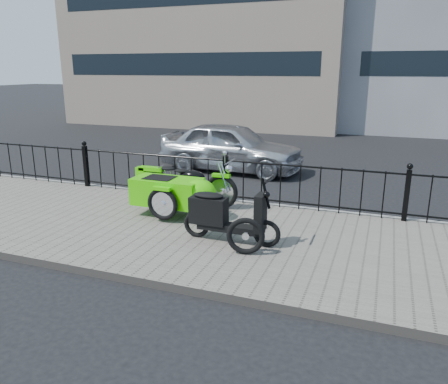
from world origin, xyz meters
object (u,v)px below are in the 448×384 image
at_px(motorcycle_sidecar, 179,190).
at_px(sedan_car, 231,147).
at_px(scooter, 224,215).
at_px(spare_tire, 246,236).

bearing_deg(motorcycle_sidecar, sedan_car, 96.45).
xyz_separation_m(scooter, spare_tire, (0.49, -0.39, -0.14)).
distance_m(scooter, sedan_car, 5.56).
distance_m(scooter, spare_tire, 0.64).
distance_m(motorcycle_sidecar, sedan_car, 4.34).
height_order(spare_tire, sedan_car, sedan_car).
xyz_separation_m(scooter, sedan_car, (-1.76, 5.28, 0.14)).
bearing_deg(spare_tire, sedan_car, 111.60).
xyz_separation_m(spare_tire, sedan_car, (-2.24, 5.67, 0.28)).
bearing_deg(sedan_car, spare_tire, -154.90).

